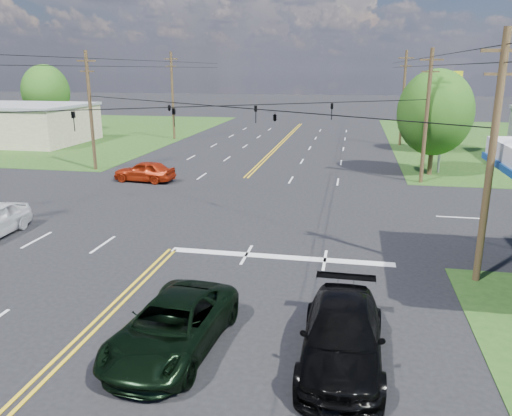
% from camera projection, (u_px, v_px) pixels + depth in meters
% --- Properties ---
extents(ground, '(280.00, 280.00, 0.00)m').
position_uv_depth(ground, '(218.00, 205.00, 30.65)').
color(ground, black).
rests_on(ground, ground).
extents(grass_nw, '(46.00, 48.00, 0.03)m').
position_uv_depth(grass_nw, '(30.00, 131.00, 67.34)').
color(grass_nw, '#204415').
rests_on(grass_nw, ground).
extents(stop_bar, '(10.00, 0.50, 0.02)m').
position_uv_depth(stop_bar, '(280.00, 257.00, 22.16)').
color(stop_bar, silver).
rests_on(stop_bar, ground).
extents(retail_nw, '(16.00, 11.00, 4.00)m').
position_uv_depth(retail_nw, '(13.00, 125.00, 56.43)').
color(retail_nw, tan).
rests_on(retail_nw, ground).
extents(pole_se, '(1.60, 0.28, 9.50)m').
position_uv_depth(pole_se, '(491.00, 158.00, 18.42)').
color(pole_se, '#42321C').
rests_on(pole_se, ground).
extents(pole_nw, '(1.60, 0.28, 9.50)m').
position_uv_depth(pole_nw, '(91.00, 110.00, 40.23)').
color(pole_nw, '#42321C').
rests_on(pole_nw, ground).
extents(pole_ne, '(1.60, 0.28, 9.50)m').
position_uv_depth(pole_ne, '(427.00, 115.00, 35.44)').
color(pole_ne, '#42321C').
rests_on(pole_ne, ground).
extents(pole_left_far, '(1.60, 0.28, 10.00)m').
position_uv_depth(pole_left_far, '(173.00, 95.00, 58.12)').
color(pole_left_far, '#42321C').
rests_on(pole_left_far, ground).
extents(pole_right_far, '(1.60, 0.28, 10.00)m').
position_uv_depth(pole_right_far, '(403.00, 97.00, 53.34)').
color(pole_right_far, '#42321C').
rests_on(pole_right_far, ground).
extents(span_wire_signals, '(26.00, 18.00, 1.13)m').
position_uv_depth(span_wire_signals, '(216.00, 106.00, 29.03)').
color(span_wire_signals, black).
rests_on(span_wire_signals, ground).
extents(power_lines, '(26.04, 100.00, 0.64)m').
position_uv_depth(power_lines, '(205.00, 59.00, 26.44)').
color(power_lines, black).
rests_on(power_lines, ground).
extents(tree_right_a, '(5.70, 5.70, 8.18)m').
position_uv_depth(tree_right_a, '(435.00, 113.00, 38.11)').
color(tree_right_a, '#42321C').
rests_on(tree_right_a, ground).
extents(tree_right_b, '(4.94, 4.94, 7.09)m').
position_uv_depth(tree_right_b, '(443.00, 110.00, 49.17)').
color(tree_right_b, '#42321C').
rests_on(tree_right_b, ground).
extents(tree_far_l, '(6.08, 6.08, 8.72)m').
position_uv_depth(tree_far_l, '(46.00, 92.00, 65.39)').
color(tree_far_l, '#42321C').
rests_on(tree_far_l, ground).
extents(pickup_dkgreen, '(3.04, 5.77, 1.55)m').
position_uv_depth(pickup_dkgreen, '(172.00, 326.00, 14.67)').
color(pickup_dkgreen, black).
rests_on(pickup_dkgreen, ground).
extents(suv_black, '(2.33, 5.65, 1.63)m').
position_uv_depth(suv_black, '(342.00, 336.00, 14.03)').
color(suv_black, black).
rests_on(suv_black, ground).
extents(sedan_red, '(4.66, 2.20, 1.54)m').
position_uv_depth(sedan_red, '(145.00, 171.00, 36.95)').
color(sedan_red, '#A1240B').
rests_on(sedan_red, ground).
extents(polesign_ne, '(2.19, 0.78, 7.99)m').
position_uv_depth(polesign_ne, '(446.00, 94.00, 38.57)').
color(polesign_ne, '#A5A5AA').
rests_on(polesign_ne, ground).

